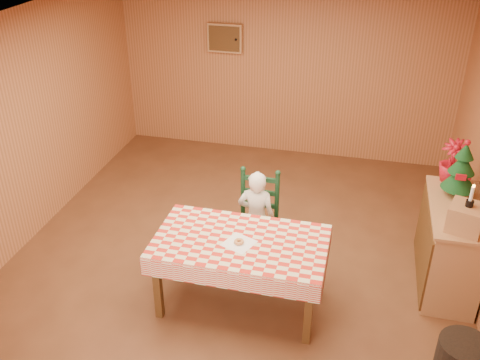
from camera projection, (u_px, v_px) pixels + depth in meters
The scene contains 12 objects.
ground at pixel (236, 262), 6.01m from camera, with size 6.00×6.00×0.00m, color brown.
cabin_walls at pixel (247, 92), 5.58m from camera, with size 5.10×6.05×2.65m.
dining_table at pixel (240, 247), 5.10m from camera, with size 1.66×0.96×0.77m.
ladder_chair at pixel (257, 220), 5.86m from camera, with size 0.44×0.40×1.08m.
seated_child at pixel (256, 218), 5.78m from camera, with size 0.41×0.27×1.12m, color silver.
napkin at pixel (239, 243), 5.01m from camera, with size 0.26×0.26×0.00m, color white.
donut at pixel (239, 242), 5.01m from camera, with size 0.10×0.10×0.03m, color #C98448.
shelf_unit at pixel (449, 245), 5.50m from camera, with size 0.54×1.24×0.93m.
crate at pixel (466, 218), 4.88m from camera, with size 0.30×0.30×0.25m, color tan.
christmas_tree at pixel (461, 170), 5.35m from camera, with size 0.34×0.34×0.62m.
flower_arrangement at pixel (452, 161), 5.64m from camera, with size 0.26×0.26×0.47m, color #A20F1D.
candle_set at pixel (470, 200), 4.79m from camera, with size 0.07×0.07×0.22m.
Camera 1 is at (1.19, -4.66, 3.72)m, focal length 40.00 mm.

